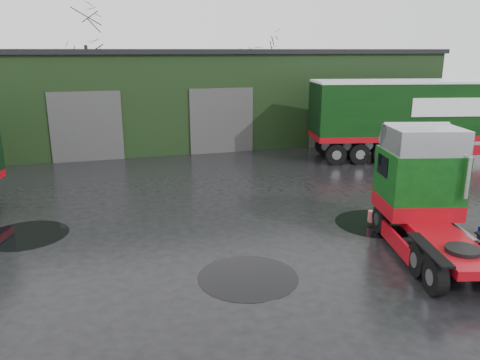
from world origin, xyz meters
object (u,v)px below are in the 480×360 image
object	(u,v)px
tree_back_a	(87,68)
tree_back_b	(260,76)
warehouse	(201,94)
lorry_right	(428,120)
hero_tractor	(442,199)

from	to	relation	value
tree_back_a	tree_back_b	xyz separation A→B (m)	(16.00, 0.00, -1.00)
warehouse	lorry_right	world-z (taller)	warehouse
hero_tractor	tree_back_a	xyz separation A→B (m)	(-10.50, 33.00, 2.80)
warehouse	tree_back_a	size ratio (longest dim) A/B	3.41
warehouse	tree_back_a	bearing A→B (deg)	128.66
warehouse	lorry_right	distance (m)	15.73
tree_back_b	hero_tractor	bearing A→B (deg)	-99.46
tree_back_b	tree_back_a	bearing A→B (deg)	180.00
warehouse	hero_tractor	bearing A→B (deg)	-83.80
hero_tractor	tree_back_b	distance (m)	33.50
tree_back_a	tree_back_b	world-z (taller)	tree_back_a
warehouse	tree_back_a	distance (m)	12.90
hero_tractor	tree_back_b	world-z (taller)	tree_back_b
warehouse	hero_tractor	xyz separation A→B (m)	(2.50, -23.00, -1.21)
tree_back_a	warehouse	bearing A→B (deg)	-51.34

